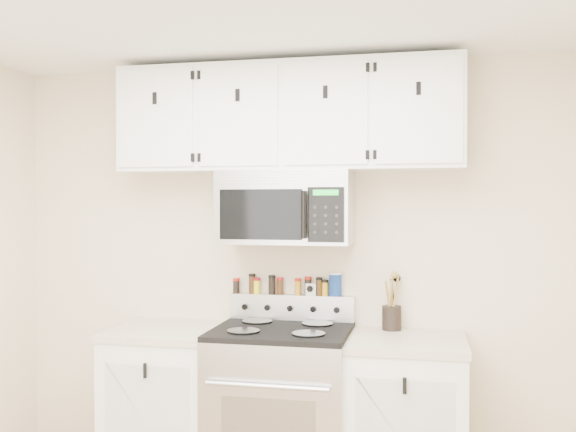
# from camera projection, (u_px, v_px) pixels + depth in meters

# --- Properties ---
(back_wall) EXTENTS (3.50, 0.01, 2.50)m
(back_wall) POSITION_uv_depth(u_px,v_px,m) (293.00, 269.00, 3.90)
(back_wall) COLOR beige
(back_wall) RESTS_ON floor
(range) EXTENTS (0.76, 0.65, 1.10)m
(range) POSITION_uv_depth(u_px,v_px,m) (282.00, 410.00, 3.61)
(range) COLOR #B7B7BA
(range) RESTS_ON floor
(base_cabinet_left) EXTENTS (0.64, 0.62, 0.92)m
(base_cabinet_left) POSITION_uv_depth(u_px,v_px,m) (168.00, 405.00, 3.77)
(base_cabinet_left) COLOR white
(base_cabinet_left) RESTS_ON floor
(base_cabinet_right) EXTENTS (0.64, 0.62, 0.92)m
(base_cabinet_right) POSITION_uv_depth(u_px,v_px,m) (406.00, 422.00, 3.49)
(base_cabinet_right) COLOR white
(base_cabinet_right) RESTS_ON floor
(microwave) EXTENTS (0.76, 0.44, 0.42)m
(microwave) POSITION_uv_depth(u_px,v_px,m) (286.00, 207.00, 3.71)
(microwave) COLOR #9E9EA3
(microwave) RESTS_ON back_wall
(upper_cabinets) EXTENTS (2.00, 0.35, 0.62)m
(upper_cabinets) POSITION_uv_depth(u_px,v_px,m) (287.00, 118.00, 3.73)
(upper_cabinets) COLOR white
(upper_cabinets) RESTS_ON back_wall
(utensil_crock) EXTENTS (0.11, 0.11, 0.32)m
(utensil_crock) POSITION_uv_depth(u_px,v_px,m) (392.00, 316.00, 3.70)
(utensil_crock) COLOR black
(utensil_crock) RESTS_ON base_cabinet_right
(kitchen_timer) EXTENTS (0.07, 0.06, 0.07)m
(kitchen_timer) POSITION_uv_depth(u_px,v_px,m) (311.00, 289.00, 3.85)
(kitchen_timer) COLOR silver
(kitchen_timer) RESTS_ON range
(salt_canister) EXTENTS (0.08, 0.08, 0.14)m
(salt_canister) POSITION_uv_depth(u_px,v_px,m) (335.00, 284.00, 3.82)
(salt_canister) COLOR navy
(salt_canister) RESTS_ON range
(spice_jar_0) EXTENTS (0.04, 0.04, 0.09)m
(spice_jar_0) POSITION_uv_depth(u_px,v_px,m) (236.00, 285.00, 3.94)
(spice_jar_0) COLOR black
(spice_jar_0) RESTS_ON range
(spice_jar_1) EXTENTS (0.04, 0.04, 0.12)m
(spice_jar_1) POSITION_uv_depth(u_px,v_px,m) (252.00, 283.00, 3.92)
(spice_jar_1) COLOR #3D250E
(spice_jar_1) RESTS_ON range
(spice_jar_2) EXTENTS (0.04, 0.04, 0.10)m
(spice_jar_2) POSITION_uv_depth(u_px,v_px,m) (257.00, 286.00, 3.92)
(spice_jar_2) COLOR yellow
(spice_jar_2) RESTS_ON range
(spice_jar_3) EXTENTS (0.04, 0.04, 0.12)m
(spice_jar_3) POSITION_uv_depth(u_px,v_px,m) (272.00, 284.00, 3.90)
(spice_jar_3) COLOR black
(spice_jar_3) RESTS_ON range
(spice_jar_4) EXTENTS (0.04, 0.04, 0.10)m
(spice_jar_4) POSITION_uv_depth(u_px,v_px,m) (280.00, 286.00, 3.89)
(spice_jar_4) COLOR #3F230F
(spice_jar_4) RESTS_ON range
(spice_jar_5) EXTENTS (0.04, 0.04, 0.10)m
(spice_jar_5) POSITION_uv_depth(u_px,v_px,m) (298.00, 287.00, 3.86)
(spice_jar_5) COLOR #BF7C16
(spice_jar_5) RESTS_ON range
(spice_jar_6) EXTENTS (0.04, 0.04, 0.11)m
(spice_jar_6) POSITION_uv_depth(u_px,v_px,m) (308.00, 286.00, 3.85)
(spice_jar_6) COLOR black
(spice_jar_6) RESTS_ON range
(spice_jar_7) EXTENTS (0.04, 0.04, 0.11)m
(spice_jar_7) POSITION_uv_depth(u_px,v_px,m) (319.00, 286.00, 3.84)
(spice_jar_7) COLOR #3E280F
(spice_jar_7) RESTS_ON range
(spice_jar_8) EXTENTS (0.04, 0.04, 0.10)m
(spice_jar_8) POSITION_uv_depth(u_px,v_px,m) (325.00, 288.00, 3.83)
(spice_jar_8) COLOR gold
(spice_jar_8) RESTS_ON range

